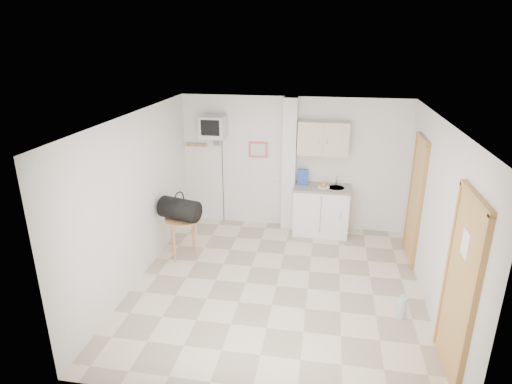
% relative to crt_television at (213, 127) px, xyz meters
% --- Properties ---
extents(ground, '(4.50, 4.50, 0.00)m').
position_rel_crt_television_xyz_m(ground, '(1.45, -2.02, -1.94)').
color(ground, beige).
rests_on(ground, ground).
extents(room_envelope, '(4.24, 4.54, 2.55)m').
position_rel_crt_television_xyz_m(room_envelope, '(1.69, -1.93, -0.40)').
color(room_envelope, white).
rests_on(room_envelope, ground).
extents(kitchenette, '(1.03, 0.58, 2.10)m').
position_rel_crt_television_xyz_m(kitchenette, '(2.02, -0.02, -1.13)').
color(kitchenette, white).
rests_on(kitchenette, ground).
extents(crt_television, '(0.44, 0.45, 2.15)m').
position_rel_crt_television_xyz_m(crt_television, '(0.00, 0.00, 0.00)').
color(crt_television, slate).
rests_on(crt_television, ground).
extents(round_table, '(0.59, 0.59, 0.69)m').
position_rel_crt_television_xyz_m(round_table, '(-0.20, -1.35, -1.35)').
color(round_table, tan).
rests_on(round_table, ground).
extents(duffel_bag, '(0.72, 0.52, 0.48)m').
position_rel_crt_television_xyz_m(duffel_bag, '(-0.23, -1.39, -1.07)').
color(duffel_bag, black).
rests_on(duffel_bag, round_table).
extents(water_bottle, '(0.11, 0.11, 0.34)m').
position_rel_crt_television_xyz_m(water_bottle, '(3.17, -2.49, -1.78)').
color(water_bottle, '#A6C4DF').
rests_on(water_bottle, ground).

